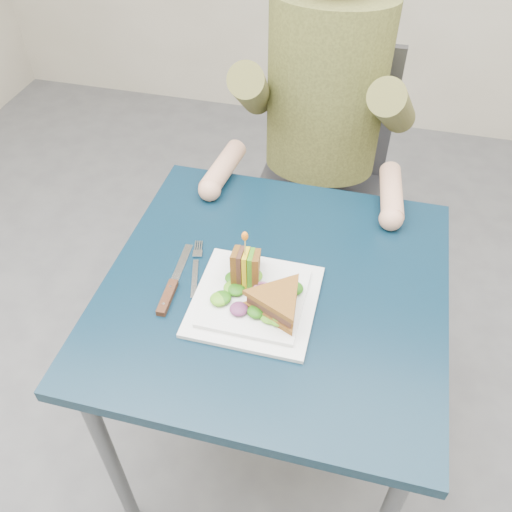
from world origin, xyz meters
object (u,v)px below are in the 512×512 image
(chair, at_px, (322,165))
(sandwich_flat, at_px, (278,302))
(diner, at_px, (327,77))
(plate, at_px, (255,300))
(knife, at_px, (170,291))
(table, at_px, (274,308))
(fork, at_px, (196,269))
(sandwich_upright, at_px, (245,268))

(chair, height_order, sandwich_flat, chair)
(diner, relative_size, sandwich_flat, 3.86)
(plate, bearing_deg, knife, -174.42)
(table, height_order, fork, fork)
(chair, distance_m, fork, 0.79)
(diner, bearing_deg, plate, -92.46)
(plate, xyz_separation_m, sandwich_flat, (0.05, -0.02, 0.04))
(sandwich_upright, xyz_separation_m, fork, (-0.12, 0.01, -0.05))
(table, bearing_deg, sandwich_upright, -165.64)
(table, xyz_separation_m, diner, (-0.00, 0.63, 0.26))
(plate, bearing_deg, diner, 87.54)
(sandwich_flat, bearing_deg, diner, 92.01)
(plate, distance_m, knife, 0.19)
(sandwich_upright, relative_size, knife, 0.60)
(table, height_order, plate, plate)
(knife, bearing_deg, sandwich_flat, -1.62)
(chair, relative_size, plate, 3.58)
(chair, bearing_deg, diner, -90.00)
(sandwich_flat, height_order, knife, sandwich_flat)
(plate, relative_size, sandwich_upright, 1.96)
(table, xyz_separation_m, knife, (-0.22, -0.08, 0.09))
(sandwich_upright, bearing_deg, chair, 85.35)
(diner, height_order, fork, diner)
(table, xyz_separation_m, chair, (0.00, 0.75, -0.11))
(chair, relative_size, knife, 4.20)
(table, xyz_separation_m, sandwich_upright, (-0.06, -0.02, 0.13))
(plate, relative_size, sandwich_flat, 1.35)
(sandwich_upright, height_order, knife, sandwich_upright)
(plate, distance_m, sandwich_flat, 0.07)
(table, bearing_deg, fork, -179.73)
(plate, height_order, knife, plate)
(sandwich_flat, xyz_separation_m, knife, (-0.24, 0.01, -0.04))
(sandwich_flat, height_order, sandwich_upright, sandwich_upright)
(table, bearing_deg, sandwich_flat, -73.65)
(sandwich_flat, distance_m, sandwich_upright, 0.11)
(diner, relative_size, plate, 2.87)
(table, bearing_deg, diner, 90.00)
(fork, height_order, knife, knife)
(knife, bearing_deg, chair, 75.34)
(diner, height_order, knife, diner)
(plate, xyz_separation_m, knife, (-0.19, -0.02, -0.00))
(table, xyz_separation_m, fork, (-0.18, -0.00, 0.08))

